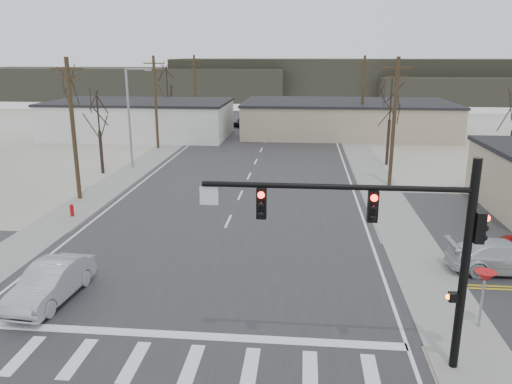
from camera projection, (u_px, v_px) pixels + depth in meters
ground at (203, 276)px, 23.67m from camera, size 140.00×140.00×0.00m
main_road at (242, 192)px, 38.05m from camera, size 18.00×110.00×0.05m
cross_road at (203, 276)px, 23.67m from camera, size 90.00×10.00×0.04m
sidewalk_left at (129, 173)px, 43.82m from camera, size 3.00×90.00×0.06m
sidewalk_right at (374, 179)px, 41.86m from camera, size 3.00×90.00×0.06m
traffic_signal_mast at (406, 235)px, 15.74m from camera, size 8.95×0.43×7.20m
fire_hydrant at (72, 210)px, 32.17m from camera, size 0.24×0.24×0.87m
yield_sign at (485, 279)px, 18.70m from camera, size 0.80×0.80×2.35m
building_left_far at (140, 119)px, 62.90m from camera, size 22.30×12.30×4.50m
building_right_far at (346, 118)px, 64.36m from camera, size 26.30×14.30×4.30m
upole_left_b at (73, 127)px, 34.84m from camera, size 2.20×0.30×10.00m
upole_left_c at (156, 101)px, 54.02m from camera, size 2.20×0.30×10.00m
upole_left_d at (195, 89)px, 73.20m from camera, size 2.20×0.30×10.00m
upole_right_a at (394, 120)px, 38.47m from camera, size 2.20×0.30×10.00m
upole_right_b at (363, 97)px, 59.56m from camera, size 2.20×0.30×10.00m
streetlight_main at (131, 113)px, 44.40m from camera, size 2.40×0.25×9.00m
tree_left_near at (98, 114)px, 42.65m from camera, size 3.30×3.30×7.35m
tree_right_mid at (391, 102)px, 45.86m from camera, size 3.74×3.74×8.33m
tree_left_far at (167, 83)px, 67.39m from camera, size 3.96×3.96×8.82m
tree_right_far at (379, 87)px, 70.65m from camera, size 3.52×3.52×7.84m
tree_left_mid at (70, 89)px, 56.62m from camera, size 3.96×3.96×8.82m
hill_left at (132, 84)px, 114.18m from camera, size 70.00×18.00×7.00m
hill_center at (351, 79)px, 113.13m from camera, size 80.00×18.00×9.00m
sedan_crossing at (51, 283)px, 21.12m from camera, size 2.05×4.99×1.61m
car_far_a at (270, 124)px, 69.66m from camera, size 2.64×5.06×1.40m
car_far_b at (243, 121)px, 71.93m from camera, size 2.89×4.53×1.44m
car_parked_silver at (504, 257)px, 23.93m from camera, size 5.36×2.34×1.53m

